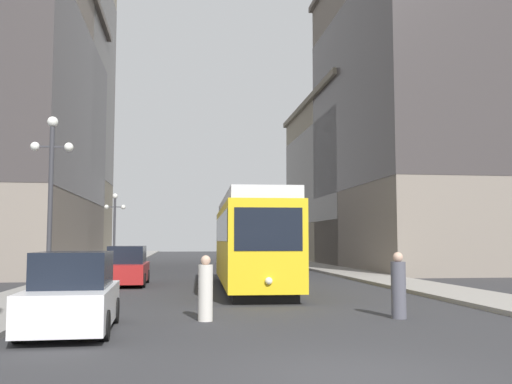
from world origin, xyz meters
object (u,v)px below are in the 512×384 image
object	(u,v)px
streetcar	(251,240)
parked_car_left_mid	(73,295)
transit_bus	(266,242)
pedestrian_crossing_near	(398,287)
pedestrian_crossing_far	(205,290)
lamp_post_left_far	(115,219)
lamp_post_left_near	(51,180)
parked_car_left_near	(127,267)

from	to	relation	value
streetcar	parked_car_left_mid	xyz separation A→B (m)	(-5.46, -10.78, -1.26)
transit_bus	pedestrian_crossing_near	size ratio (longest dim) A/B	7.09
parked_car_left_mid	pedestrian_crossing_far	distance (m)	3.39
pedestrian_crossing_near	streetcar	bearing A→B (deg)	36.11
pedestrian_crossing_far	lamp_post_left_far	world-z (taller)	lamp_post_left_far
transit_bus	lamp_post_left_near	world-z (taller)	lamp_post_left_near
parked_car_left_mid	lamp_post_left_near	xyz separation A→B (m)	(-1.90, 6.22, 3.28)
lamp_post_left_near	pedestrian_crossing_far	bearing A→B (deg)	-44.09
lamp_post_left_near	lamp_post_left_far	xyz separation A→B (m)	(-0.00, 19.32, -0.62)
parked_car_left_mid	lamp_post_left_near	bearing A→B (deg)	105.26
parked_car_left_near	parked_car_left_mid	world-z (taller)	same
parked_car_left_near	pedestrian_crossing_near	xyz separation A→B (m)	(8.25, -12.64, -0.02)
lamp_post_left_near	transit_bus	bearing A→B (deg)	64.07
streetcar	pedestrian_crossing_far	xyz separation A→B (m)	(-2.36, -9.40, -1.31)
parked_car_left_near	lamp_post_left_far	distance (m)	12.16
lamp_post_left_near	parked_car_left_mid	bearing A→B (deg)	-73.01
streetcar	parked_car_left_mid	size ratio (longest dim) A/B	3.00
parked_car_left_mid	transit_bus	bearing A→B (deg)	71.01
parked_car_left_near	pedestrian_crossing_far	xyz separation A→B (m)	(3.09, -12.45, -0.05)
lamp_post_left_near	lamp_post_left_far	distance (m)	19.33
pedestrian_crossing_near	pedestrian_crossing_far	bearing A→B (deg)	107.75
pedestrian_crossing_far	lamp_post_left_far	size ratio (longest dim) A/B	0.33
lamp_post_left_far	parked_car_left_near	bearing A→B (deg)	-80.78
transit_bus	pedestrian_crossing_far	size ratio (longest dim) A/B	7.40
streetcar	lamp_post_left_near	xyz separation A→B (m)	(-7.36, -4.56, 2.02)
transit_bus	parked_car_left_mid	xyz separation A→B (m)	(-8.71, -28.03, -1.10)
parked_car_left_mid	pedestrian_crossing_far	bearing A→B (deg)	22.26
pedestrian_crossing_near	transit_bus	bearing A→B (deg)	18.90
pedestrian_crossing_near	lamp_post_left_near	size ratio (longest dim) A/B	0.29
pedestrian_crossing_far	lamp_post_left_far	xyz separation A→B (m)	(-4.99, 24.16, 2.72)
pedestrian_crossing_far	parked_car_left_near	bearing A→B (deg)	72.68
parked_car_left_near	parked_car_left_mid	xyz separation A→B (m)	(-0.00, -13.82, -0.00)
lamp_post_left_far	pedestrian_crossing_near	bearing A→B (deg)	-67.37
pedestrian_crossing_near	pedestrian_crossing_far	size ratio (longest dim) A/B	1.04
streetcar	lamp_post_left_near	size ratio (longest dim) A/B	2.09
parked_car_left_near	lamp_post_left_far	bearing A→B (deg)	99.53
pedestrian_crossing_far	lamp_post_left_near	bearing A→B (deg)	104.63
parked_car_left_near	pedestrian_crossing_near	world-z (taller)	parked_car_left_near
streetcar	lamp_post_left_far	bearing A→B (deg)	118.49
streetcar	parked_car_left_near	distance (m)	6.37
parked_car_left_near	pedestrian_crossing_far	size ratio (longest dim) A/B	2.77
parked_car_left_mid	streetcar	bearing A→B (deg)	61.42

